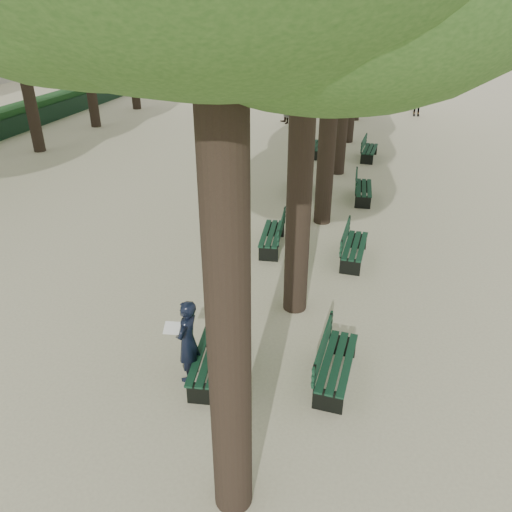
# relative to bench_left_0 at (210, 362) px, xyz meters

# --- Properties ---
(ground) EXTENTS (120.00, 120.00, 0.00)m
(ground) POSITION_rel_bench_left_0_xyz_m (-0.37, -0.42, -0.27)
(ground) COLOR #C3BB94
(ground) RESTS_ON ground
(bench_left_0) EXTENTS (0.79, 1.86, 0.92)m
(bench_left_0) POSITION_rel_bench_left_0_xyz_m (0.00, 0.00, 0.00)
(bench_left_0) COLOR black
(bench_left_0) RESTS_ON ground
(bench_left_1) EXTENTS (0.73, 1.84, 0.92)m
(bench_left_1) POSITION_rel_bench_left_0_xyz_m (0.00, 5.40, 0.00)
(bench_left_1) COLOR black
(bench_left_1) RESTS_ON ground
(bench_left_2) EXTENTS (0.73, 1.84, 0.92)m
(bench_left_2) POSITION_rel_bench_left_0_xyz_m (0.00, 10.04, 0.00)
(bench_left_2) COLOR black
(bench_left_2) RESTS_ON ground
(bench_left_3) EXTENTS (0.71, 1.84, 0.92)m
(bench_left_3) POSITION_rel_bench_left_0_xyz_m (0.00, 14.89, 0.00)
(bench_left_3) COLOR black
(bench_left_3) RESTS_ON ground
(bench_right_0) EXTENTS (0.69, 1.83, 0.92)m
(bench_right_0) POSITION_rel_bench_left_0_xyz_m (2.27, 0.34, 0.00)
(bench_right_0) COLOR black
(bench_right_0) RESTS_ON ground
(bench_right_1) EXTENTS (0.66, 1.83, 0.92)m
(bench_right_1) POSITION_rel_bench_left_0_xyz_m (2.27, 5.18, 0.00)
(bench_right_1) COLOR black
(bench_right_1) RESTS_ON ground
(bench_right_2) EXTENTS (0.66, 1.83, 0.92)m
(bench_right_2) POSITION_rel_bench_left_0_xyz_m (2.27, 9.78, 0.00)
(bench_right_2) COLOR black
(bench_right_2) RESTS_ON ground
(bench_right_3) EXTENTS (0.70, 1.84, 0.92)m
(bench_right_3) POSITION_rel_bench_left_0_xyz_m (2.27, 14.84, 0.00)
(bench_right_3) COLOR black
(bench_right_3) RESTS_ON ground
(man_with_map) EXTENTS (0.63, 0.68, 1.63)m
(man_with_map) POSITION_rel_bench_left_0_xyz_m (-0.35, -0.17, 0.54)
(man_with_map) COLOR black
(man_with_map) RESTS_ON ground
(pedestrian_a) EXTENTS (0.77, 0.90, 1.75)m
(pedestrian_a) POSITION_rel_bench_left_0_xyz_m (-2.59, 20.76, 0.60)
(pedestrian_a) COLOR #262628
(pedestrian_a) RESTS_ON ground
(pedestrian_e) EXTENTS (1.24, 1.43, 1.69)m
(pedestrian_e) POSITION_rel_bench_left_0_xyz_m (-6.33, 23.45, 0.57)
(pedestrian_e) COLOR #262628
(pedestrian_e) RESTS_ON ground
(pedestrian_b) EXTENTS (1.27, 0.93, 1.91)m
(pedestrian_b) POSITION_rel_bench_left_0_xyz_m (0.22, 26.40, 0.68)
(pedestrian_b) COLOR #262628
(pedestrian_b) RESTS_ON ground
(pedestrian_d) EXTENTS (0.64, 0.90, 1.71)m
(pedestrian_d) POSITION_rel_bench_left_0_xyz_m (-3.74, 28.49, 0.58)
(pedestrian_d) COLOR #262628
(pedestrian_d) RESTS_ON ground
(pedestrian_c) EXTENTS (0.97, 0.41, 1.60)m
(pedestrian_c) POSITION_rel_bench_left_0_xyz_m (4.59, 24.54, 0.53)
(pedestrian_c) COLOR #262628
(pedestrian_c) RESTS_ON ground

